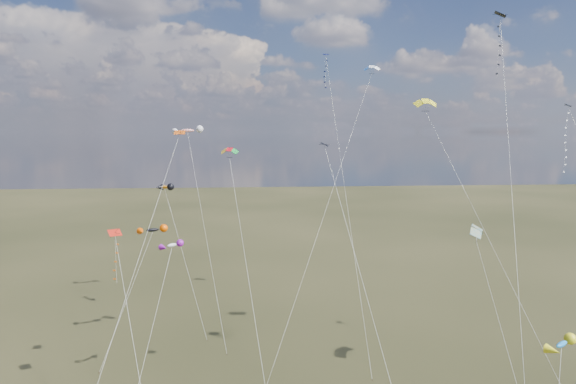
{
  "coord_description": "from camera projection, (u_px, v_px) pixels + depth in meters",
  "views": [
    {
      "loc": [
        -4.21,
        -32.08,
        24.89
      ],
      "look_at": [
        0.0,
        18.0,
        19.0
      ],
      "focal_mm": 32.0,
      "sensor_mm": 36.0,
      "label": 1
    }
  ],
  "objects": [
    {
      "name": "novelty_redwhite_stripe",
      "position": [
        188.0,
        131.0,
        71.45
      ],
      "size": [
        7.73,
        18.56,
        25.73
      ],
      "color": "red",
      "rests_on": "ground"
    },
    {
      "name": "parafoil_blue_white",
      "position": [
        371.0,
        69.0,
        68.29
      ],
      "size": [
        16.79,
        23.85,
        34.11
      ],
      "color": "#1E58B1",
      "rests_on": "ground"
    },
    {
      "name": "diamond_red_low",
      "position": [
        117.0,
        264.0,
        45.6
      ],
      "size": [
        5.67,
        11.3,
        16.2
      ],
      "color": "red",
      "rests_on": "ground"
    },
    {
      "name": "diamond_navy_right",
      "position": [
        571.0,
        151.0,
        51.74
      ],
      "size": [
        2.22,
        17.99,
        27.73
      ],
      "color": "#0B1A46",
      "rests_on": "ground"
    },
    {
      "name": "diamond_navy_tall",
      "position": [
        328.0,
        90.0,
        67.2
      ],
      "size": [
        2.19,
        21.56,
        35.31
      ],
      "color": "#0C1248",
      "rests_on": "ground"
    },
    {
      "name": "novelty_orange_black",
      "position": [
        165.0,
        188.0,
        67.17
      ],
      "size": [
        7.12,
        9.53,
        18.24
      ],
      "color": "orange",
      "rests_on": "ground"
    },
    {
      "name": "novelty_black_orange",
      "position": [
        152.0,
        230.0,
        59.87
      ],
      "size": [
        6.07,
        9.16,
        14.05
      ],
      "color": "black",
      "rests_on": "ground"
    },
    {
      "name": "novelty_blue_yellow",
      "position": [
        562.0,
        346.0,
        29.94
      ],
      "size": [
        5.35,
        7.13,
        12.93
      ],
      "color": "blue",
      "rests_on": "ground"
    },
    {
      "name": "parafoil_yellow",
      "position": [
        426.0,
        102.0,
        55.02
      ],
      "size": [
        9.77,
        17.39,
        28.84
      ],
      "color": "yellow",
      "rests_on": "ground"
    },
    {
      "name": "diamond_black_mid",
      "position": [
        352.0,
        242.0,
        41.25
      ],
      "size": [
        5.2,
        15.56,
        23.96
      ],
      "color": "black",
      "rests_on": "ground"
    },
    {
      "name": "novelty_white_purple",
      "position": [
        172.0,
        246.0,
        48.39
      ],
      "size": [
        3.91,
        10.85,
        14.65
      ],
      "color": "silver",
      "rests_on": "ground"
    },
    {
      "name": "parafoil_striped",
      "position": [
        477.0,
        228.0,
        49.69
      ],
      "size": [
        2.85,
        11.57,
        16.41
      ],
      "color": "#CC9112",
      "rests_on": "ground"
    },
    {
      "name": "parafoil_tricolor",
      "position": [
        230.0,
        152.0,
        56.32
      ],
      "size": [
        5.02,
        20.99,
        23.48
      ],
      "color": "gold",
      "rests_on": "ground"
    },
    {
      "name": "diamond_orange_center",
      "position": [
        154.0,
        210.0,
        43.14
      ],
      "size": [
        7.71,
        13.03,
        25.04
      ],
      "color": "#C1480A",
      "rests_on": "ground"
    },
    {
      "name": "diamond_black_high",
      "position": [
        501.0,
        68.0,
        43.24
      ],
      "size": [
        7.13,
        20.94,
        35.2
      ],
      "color": "black",
      "rests_on": "ground"
    }
  ]
}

